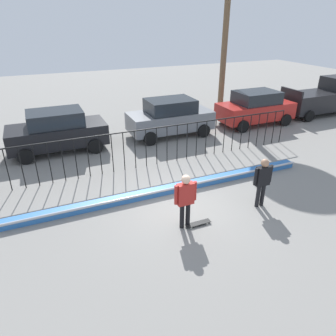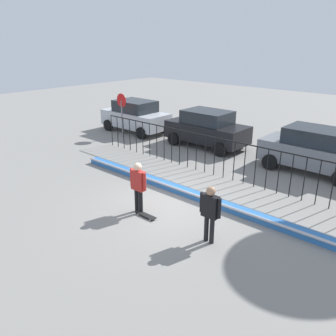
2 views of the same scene
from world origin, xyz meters
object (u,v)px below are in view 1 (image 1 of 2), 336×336
object	(u,v)px
camera_operator	(263,179)
parked_car_black	(57,131)
skateboarder	(185,197)
pickup_truck	(321,98)
parked_car_red	(255,108)
skateboard	(198,223)
parked_car_gray	(170,117)

from	to	relation	value
camera_operator	parked_car_black	distance (m)	9.31
skateboarder	pickup_truck	distance (m)	15.06
pickup_truck	skateboarder	bearing A→B (deg)	-147.34
parked_car_black	parked_car_red	distance (m)	10.78
skateboarder	skateboard	xyz separation A→B (m)	(0.40, -0.09, -0.97)
parked_car_black	parked_car_red	world-z (taller)	same
parked_car_red	pickup_truck	xyz separation A→B (m)	(5.11, 0.06, 0.06)
camera_operator	pickup_truck	bearing A→B (deg)	-107.87
parked_car_black	parked_car_gray	xyz separation A→B (m)	(5.56, -0.06, 0.00)
parked_car_black	parked_car_gray	bearing A→B (deg)	-2.72
skateboarder	parked_car_red	size ratio (longest dim) A/B	0.40
parked_car_black	pickup_truck	distance (m)	15.88
parked_car_red	parked_car_gray	bearing A→B (deg)	179.63
camera_operator	parked_car_red	bearing A→B (deg)	-89.08
parked_car_gray	pickup_truck	xyz separation A→B (m)	(10.32, -0.15, 0.06)
camera_operator	parked_car_black	size ratio (longest dim) A/B	0.39
skateboarder	skateboard	world-z (taller)	skateboarder
skateboard	parked_car_gray	distance (m)	8.03
skateboard	pickup_truck	xyz separation A→B (m)	(12.74, 7.45, 0.98)
parked_car_red	pickup_truck	size ratio (longest dim) A/B	0.91
parked_car_black	pickup_truck	bearing A→B (deg)	-2.86
parked_car_black	skateboard	bearing A→B (deg)	-69.80
skateboard	parked_car_gray	world-z (taller)	parked_car_gray
camera_operator	pickup_truck	world-z (taller)	pickup_truck
skateboard	parked_car_gray	size ratio (longest dim) A/B	0.19
pickup_truck	parked_car_red	bearing A→B (deg)	-175.88
skateboard	parked_car_gray	bearing A→B (deg)	69.82
parked_car_red	pickup_truck	distance (m)	5.11
parked_car_black	parked_car_red	xyz separation A→B (m)	(10.77, -0.28, 0.00)
camera_operator	parked_car_red	distance (m)	8.96
pickup_truck	camera_operator	bearing A→B (deg)	-141.46
parked_car_black	skateboarder	bearing A→B (deg)	-72.20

